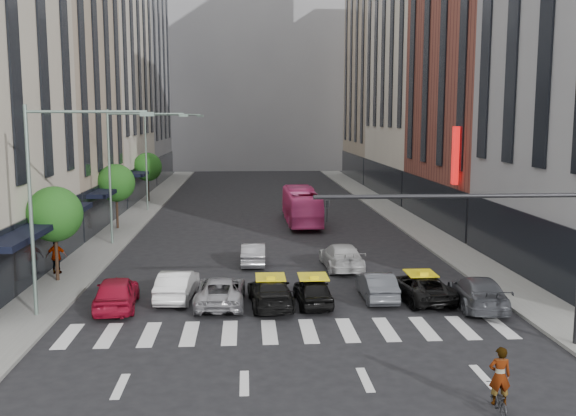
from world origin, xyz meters
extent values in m
plane|color=black|center=(0.00, 0.00, 0.00)|extent=(160.00, 160.00, 0.00)
cube|color=slate|center=(-11.50, 30.00, 0.07)|extent=(3.00, 96.00, 0.15)
cube|color=slate|center=(11.50, 30.00, 0.07)|extent=(3.00, 96.00, 0.15)
cube|color=tan|center=(-17.00, 28.00, 12.00)|extent=(8.00, 16.00, 24.00)
cube|color=beige|center=(-17.00, 46.00, 18.00)|extent=(8.00, 20.00, 36.00)
cube|color=gray|center=(-17.00, 65.00, 15.00)|extent=(8.00, 18.00, 30.00)
cube|color=brown|center=(17.00, 27.00, 13.00)|extent=(8.00, 18.00, 26.00)
cube|color=beige|center=(17.00, 46.00, 20.00)|extent=(8.00, 20.00, 40.00)
cube|color=tan|center=(17.00, 65.00, 14.00)|extent=(8.00, 18.00, 28.00)
cube|color=gray|center=(0.00, 85.00, 18.00)|extent=(30.00, 10.00, 36.00)
cylinder|color=black|center=(-11.80, 10.00, 1.72)|extent=(0.18, 0.18, 3.15)
sphere|color=#174D16|center=(-11.80, 10.00, 3.66)|extent=(2.88, 2.88, 2.88)
cylinder|color=black|center=(-11.80, 26.00, 1.72)|extent=(0.18, 0.18, 3.15)
sphere|color=#174D16|center=(-11.80, 26.00, 3.66)|extent=(2.88, 2.88, 2.88)
cylinder|color=black|center=(-11.80, 42.00, 1.72)|extent=(0.18, 0.18, 3.15)
sphere|color=#174D16|center=(-11.80, 42.00, 3.66)|extent=(2.88, 2.88, 2.88)
cylinder|color=gray|center=(-11.00, 4.00, 4.65)|extent=(0.16, 0.16, 9.00)
cylinder|color=gray|center=(-8.50, 4.00, 8.85)|extent=(5.00, 0.12, 0.12)
cube|color=gray|center=(-6.00, 4.00, 8.75)|extent=(0.60, 0.25, 0.18)
cylinder|color=gray|center=(-11.00, 20.00, 4.65)|extent=(0.16, 0.16, 9.00)
cylinder|color=gray|center=(-8.50, 20.00, 8.85)|extent=(5.00, 0.12, 0.12)
cube|color=gray|center=(-6.00, 20.00, 8.75)|extent=(0.60, 0.25, 0.18)
cylinder|color=gray|center=(-11.00, 36.00, 4.65)|extent=(0.16, 0.16, 9.00)
cylinder|color=gray|center=(-8.50, 36.00, 8.85)|extent=(5.00, 0.12, 0.12)
cube|color=gray|center=(-6.00, 36.00, 8.75)|extent=(0.60, 0.25, 0.18)
cylinder|color=black|center=(5.50, -1.00, 5.80)|extent=(10.00, 0.16, 0.16)
imported|color=black|center=(1.00, -1.00, 5.30)|extent=(0.13, 0.16, 0.80)
cube|color=red|center=(12.60, 20.00, 6.00)|extent=(0.30, 0.70, 4.00)
imported|color=maroon|center=(-7.79, 5.11, 0.76)|extent=(2.16, 4.62, 1.53)
imported|color=silver|center=(-5.20, 6.48, 0.71)|extent=(1.82, 4.41, 1.42)
imported|color=#97979C|center=(-3.10, 5.45, 0.66)|extent=(2.30, 4.81, 1.32)
imported|color=black|center=(-0.81, 5.08, 0.68)|extent=(2.20, 4.77, 1.35)
imported|color=black|center=(1.17, 5.15, 0.66)|extent=(1.72, 3.93, 1.32)
imported|color=#42454A|center=(4.30, 5.90, 0.67)|extent=(1.43, 4.07, 1.34)
imported|color=black|center=(6.32, 5.59, 0.64)|extent=(2.67, 4.85, 1.29)
imported|color=#45474D|center=(8.65, 4.27, 0.72)|extent=(2.52, 5.12, 1.43)
imported|color=#949499|center=(-1.48, 13.58, 0.65)|extent=(1.50, 4.01, 1.31)
imported|color=silver|center=(3.55, 12.20, 0.73)|extent=(2.23, 5.09, 1.46)
imported|color=#EE4694|center=(2.62, 28.12, 1.44)|extent=(2.53, 10.36, 2.88)
imported|color=black|center=(5.47, -6.10, 0.40)|extent=(0.69, 1.57, 0.80)
imported|color=gray|center=(5.47, -6.10, 1.68)|extent=(0.68, 0.49, 1.76)
imported|color=gray|center=(-12.22, 11.42, 1.11)|extent=(1.15, 0.52, 1.92)
camera|label=1|loc=(-1.89, -23.50, 8.62)|focal=40.00mm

